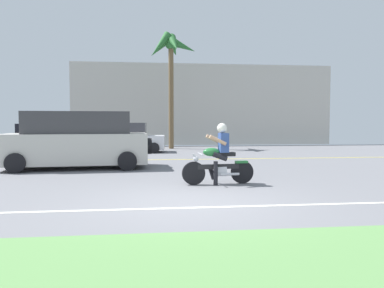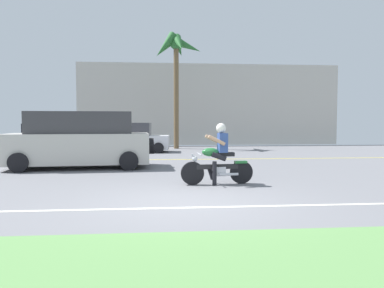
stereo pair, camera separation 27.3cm
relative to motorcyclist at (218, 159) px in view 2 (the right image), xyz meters
The scene contains 9 objects.
ground 1.51m from the motorcyclist, 140.38° to the left, with size 56.00×30.00×0.04m, color slate.
lane_line_near 2.89m from the motorcyclist, 111.48° to the right, with size 50.40×0.12×0.01m, color silver.
lane_line_far 6.68m from the motorcyclist, 98.91° to the left, with size 50.40×0.12×0.01m, color yellow.
motorcyclist is the anchor object (origin of this frame).
suv_nearby 5.81m from the motorcyclist, 137.60° to the left, with size 5.13×2.41×1.98m.
parked_car_0 13.24m from the motorcyclist, 123.30° to the left, with size 3.83×2.10×1.54m.
parked_car_1 11.27m from the motorcyclist, 104.72° to the left, with size 3.78×2.01×1.59m.
palm_tree_0 14.34m from the motorcyclist, 91.93° to the left, with size 3.10×3.21×7.03m.
building_far 19.11m from the motorcyclist, 83.32° to the left, with size 18.64×4.00×5.75m, color #BCB7AD.
Camera 2 is at (-0.51, -7.41, 1.61)m, focal length 35.06 mm.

